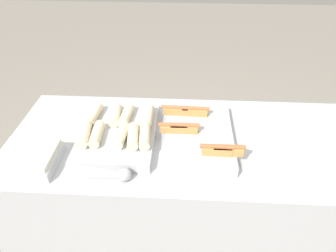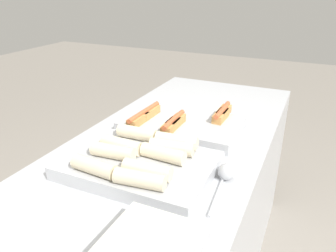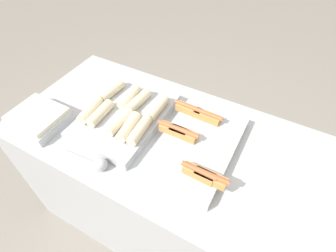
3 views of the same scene
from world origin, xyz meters
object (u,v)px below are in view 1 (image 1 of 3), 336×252
at_px(tray_wraps, 119,131).
at_px(serving_spoon_near, 122,175).
at_px(tray_side_front, 28,159).
at_px(tray_hotdogs, 198,135).

relative_size(tray_wraps, serving_spoon_near, 2.09).
bearing_deg(tray_wraps, tray_side_front, -148.50).
bearing_deg(tray_hotdogs, serving_spoon_near, -137.68).
distance_m(tray_hotdogs, tray_wraps, 0.40).
xyz_separation_m(tray_wraps, tray_side_front, (-0.37, -0.23, -0.00)).
xyz_separation_m(tray_hotdogs, tray_side_front, (-0.77, -0.23, 0.00)).
height_order(tray_hotdogs, tray_side_front, tray_hotdogs).
xyz_separation_m(tray_hotdogs, tray_wraps, (-0.40, -0.00, 0.01)).
bearing_deg(tray_side_front, tray_hotdogs, 16.62).
distance_m(tray_wraps, serving_spoon_near, 0.31).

